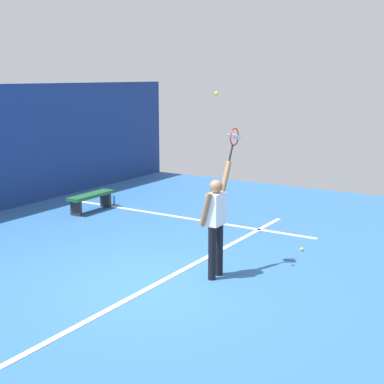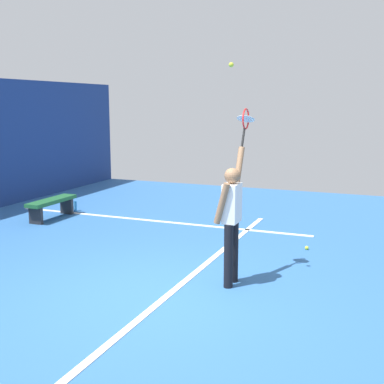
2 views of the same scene
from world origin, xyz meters
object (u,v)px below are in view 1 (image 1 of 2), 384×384
Objects in this scene: tennis_player at (216,220)px; water_bottle at (114,200)px; tennis_racket at (234,139)px; court_bench at (91,198)px; spare_ball at (302,249)px; tennis_ball at (217,94)px.

water_bottle is at bearing 56.37° from tennis_player.
court_bench is at bearing 69.75° from tennis_racket.
court_bench reaches higher than water_bottle.
tennis_racket is 2.86m from spare_ball.
tennis_ball is (0.11, 0.07, 2.08)m from tennis_player.
tennis_ball reaches higher than court_bench.
tennis_ball reaches higher than tennis_racket.
tennis_racket is (0.60, -0.00, 1.30)m from tennis_player.
tennis_racket reaches higher than tennis_player.
tennis_racket reaches higher than spare_ball.
tennis_racket reaches higher than water_bottle.
tennis_ball is at bearing -115.31° from court_bench.
tennis_racket is at bearing 155.40° from spare_ball.
water_bottle is (3.34, 5.02, -0.89)m from tennis_player.
spare_ball is at bearing -92.87° from court_bench.
tennis_racket is at bearing -0.41° from tennis_player.
spare_ball is at bearing -21.08° from tennis_ball.
water_bottle is 5.86m from spare_ball.
water_bottle is at bearing 56.89° from tennis_ball.
tennis_racket is 6.13m from water_bottle.
court_bench is at bearing 64.69° from tennis_ball.
tennis_ball is (-0.49, 0.07, 0.78)m from tennis_racket.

